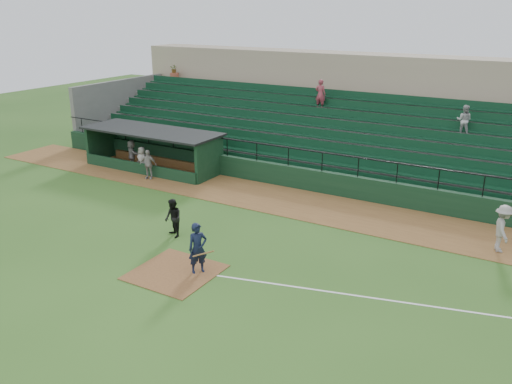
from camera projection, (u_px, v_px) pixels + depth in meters
The scene contains 12 objects.
ground at pixel (191, 262), 20.76m from camera, with size 90.00×90.00×0.00m, color #2F591C.
warning_track at pixel (286, 201), 27.27m from camera, with size 40.00×4.00×0.03m, color brown.
home_plate_dirt at pixel (175, 272), 19.94m from camera, with size 3.00×3.00×0.03m, color brown.
foul_line at pixel (403, 302), 17.92m from camera, with size 18.00×0.09×0.01m, color white.
stadium_structure at pixel (348, 127), 33.41m from camera, with size 38.00×13.08×6.40m.
dugout at pixel (157, 146), 32.77m from camera, with size 8.90×3.20×2.42m.
batter_at_plate at pixel (198, 248), 19.64m from camera, with size 1.20×0.86×1.98m.
umpire at pixel (173, 218), 22.81m from camera, with size 0.82×0.64×1.70m, color black.
runner at pixel (503, 229), 21.33m from camera, with size 1.27×0.73×1.97m, color #99958F.
dugout_player_a at pixel (148, 164), 30.53m from camera, with size 1.00×0.42×1.70m, color #9C9792.
dugout_player_b at pixel (142, 160), 31.62m from camera, with size 0.78×0.51×1.59m, color #A49E99.
dugout_player_c at pixel (132, 153), 32.95m from camera, with size 1.54×0.49×1.66m, color #9E9994.
Camera 1 is at (11.65, -14.85, 9.42)m, focal length 37.30 mm.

